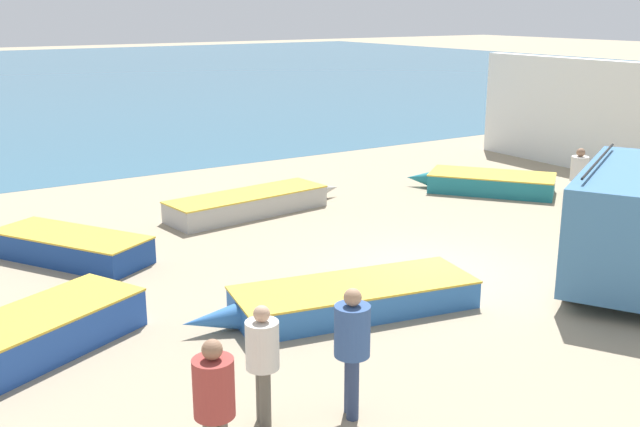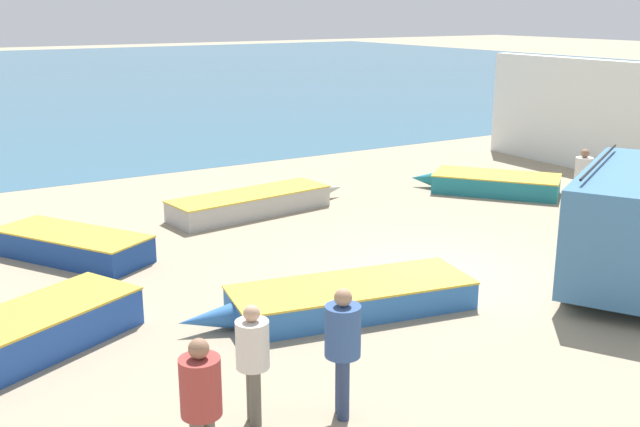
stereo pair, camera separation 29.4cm
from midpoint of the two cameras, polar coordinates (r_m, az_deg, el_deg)
The scene contains 12 objects.
ground_plane at distance 15.88m, azimuth 8.96°, elevation -4.36°, with size 200.00×200.00×0.00m, color gray.
sea_water at distance 64.25m, azimuth -23.02°, elevation 9.50°, with size 120.00×80.00×0.01m, color #33607A.
parked_van at distance 15.92m, azimuth 23.43°, elevation -0.65°, with size 5.15×4.05×2.45m.
fishing_rowboat_0 at distance 22.84m, azimuth 13.33°, elevation 2.25°, with size 3.53×4.09×0.56m.
fishing_rowboat_1 at distance 12.73m, azimuth -21.55°, elevation -8.82°, with size 4.55×2.89×0.67m.
fishing_rowboat_2 at distance 20.10m, azimuth -4.49°, elevation 0.86°, with size 5.44×1.85×0.57m.
fishing_rowboat_3 at distance 13.58m, azimuth 2.47°, elevation -6.49°, with size 5.45×2.32×0.52m.
fishing_rowboat_4 at distance 17.32m, azimuth -18.25°, elevation -2.25°, with size 3.04×4.22×0.60m.
fisherman_0 at distance 9.98m, azimuth 2.59°, elevation -9.69°, with size 0.48×0.48×1.83m.
fisherman_1 at distance 8.76m, azimuth -8.08°, elevation -13.75°, with size 0.47×0.47×1.81m.
fisherman_2 at distance 21.15m, azimuth 19.79°, elevation 2.80°, with size 0.45×0.45×1.72m.
fisherman_3 at distance 9.87m, azimuth -4.29°, elevation -10.61°, with size 0.44×0.44×1.68m.
Camera 2 is at (-9.70, -11.35, 5.33)m, focal length 42.00 mm.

